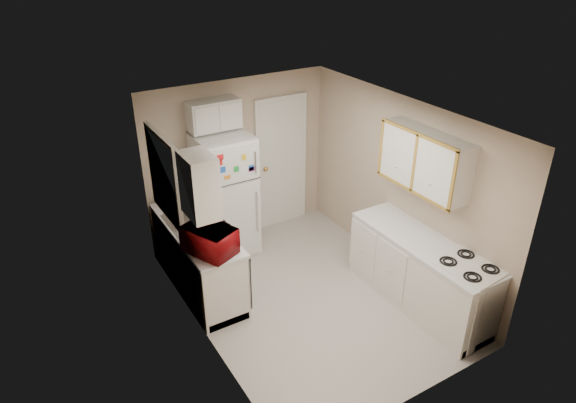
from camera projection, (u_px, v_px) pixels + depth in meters
floor at (308, 296)px, 6.59m from camera, size 3.80×3.80×0.00m
ceiling at (312, 117)px, 5.47m from camera, size 3.80×3.80×0.00m
wall_left at (199, 248)px, 5.39m from camera, size 3.80×3.80×0.00m
wall_right at (400, 188)px, 6.67m from camera, size 3.80×3.80×0.00m
wall_back at (239, 160)px, 7.47m from camera, size 2.80×2.80×0.00m
wall_front at (426, 303)px, 4.59m from camera, size 2.80×2.80×0.00m
left_counter at (198, 258)px, 6.56m from camera, size 0.60×1.80×0.90m
dishwasher at (239, 272)px, 6.22m from camera, size 0.03×0.58×0.72m
sink at (191, 225)px, 6.48m from camera, size 0.54×0.74×0.16m
microwave at (210, 241)px, 5.80m from camera, size 0.66×0.53×0.39m
soap_bottle at (172, 200)px, 6.78m from camera, size 0.12×0.12×0.21m
window_blinds at (165, 177)px, 6.02m from camera, size 0.10×0.98×1.08m
upper_cabinet_left at (199, 186)px, 5.35m from camera, size 0.30×0.45×0.70m
refrigerator at (225, 195)px, 7.16m from camera, size 0.73×0.71×1.78m
cabinet_over_fridge at (214, 115)px, 6.80m from camera, size 0.70×0.30×0.40m
interior_door at (281, 163)px, 7.84m from camera, size 0.86×0.06×2.08m
right_counter at (420, 273)px, 6.27m from camera, size 0.60×2.00×0.90m
stove at (462, 301)px, 5.83m from camera, size 0.63×0.75×0.85m
upper_cabinet_right at (425, 160)px, 5.94m from camera, size 0.30×1.20×0.70m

